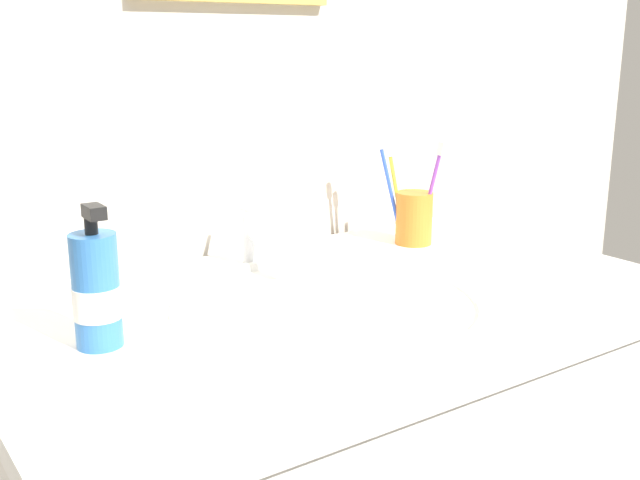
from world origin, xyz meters
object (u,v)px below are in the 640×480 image
object	(u,v)px
faucet	(256,243)
toothbrush_cup	(414,218)
toothbrush_yellow	(395,186)
toothbrush_purple	(432,186)
soap_dispenser	(96,291)
toothbrush_blue	(389,182)

from	to	relation	value
faucet	toothbrush_cup	size ratio (longest dim) A/B	1.57
toothbrush_yellow	toothbrush_purple	bearing A→B (deg)	-56.60
toothbrush_yellow	soap_dispenser	xyz separation A→B (m)	(-0.62, -0.18, -0.04)
toothbrush_yellow	toothbrush_cup	bearing A→B (deg)	-45.76
toothbrush_purple	toothbrush_yellow	distance (m)	0.07
toothbrush_blue	toothbrush_yellow	size ratio (longest dim) A/B	1.08
toothbrush_yellow	faucet	bearing A→B (deg)	-179.66
toothbrush_blue	soap_dispenser	size ratio (longest dim) A/B	1.08
toothbrush_purple	toothbrush_blue	bearing A→B (deg)	129.35
toothbrush_blue	soap_dispenser	world-z (taller)	toothbrush_blue
toothbrush_purple	toothbrush_cup	bearing A→B (deg)	111.78
faucet	toothbrush_blue	bearing A→B (deg)	1.16
faucet	toothbrush_blue	size ratio (longest dim) A/B	0.78
faucet	toothbrush_purple	xyz separation A→B (m)	(0.34, -0.06, 0.07)
toothbrush_purple	toothbrush_blue	xyz separation A→B (m)	(-0.05, 0.06, 0.00)
toothbrush_cup	toothbrush_blue	xyz separation A→B (m)	(-0.04, 0.03, 0.07)
faucet	toothbrush_blue	distance (m)	0.29
faucet	soap_dispenser	world-z (taller)	soap_dispenser
toothbrush_purple	toothbrush_yellow	bearing A→B (deg)	123.40
toothbrush_cup	toothbrush_blue	size ratio (longest dim) A/B	0.50
faucet	toothbrush_purple	distance (m)	0.35
toothbrush_purple	soap_dispenser	size ratio (longest dim) A/B	1.05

